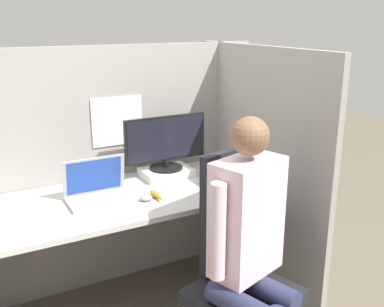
# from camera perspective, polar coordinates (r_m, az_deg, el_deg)

# --- Properties ---
(cubicle_panel_back) EXTENTS (2.16, 0.05, 1.57)m
(cubicle_panel_back) POSITION_cam_1_polar(r_m,az_deg,el_deg) (2.95, -10.95, -2.07)
(cubicle_panel_back) COLOR gray
(cubicle_panel_back) RESTS_ON ground
(cubicle_panel_right) EXTENTS (0.04, 1.36, 1.57)m
(cubicle_panel_right) POSITION_cam_1_polar(r_m,az_deg,el_deg) (2.93, 8.02, -2.09)
(cubicle_panel_right) COLOR gray
(cubicle_panel_right) RESTS_ON ground
(desk) EXTENTS (1.66, 0.72, 0.75)m
(desk) POSITION_cam_1_polar(r_m,az_deg,el_deg) (2.69, -8.16, -8.70)
(desk) COLOR #B7B7B2
(desk) RESTS_ON ground
(paper_box) EXTENTS (0.31, 0.22, 0.05)m
(paper_box) POSITION_cam_1_polar(r_m,az_deg,el_deg) (2.89, -3.28, -2.41)
(paper_box) COLOR white
(paper_box) RESTS_ON desk
(monitor) EXTENTS (0.54, 0.21, 0.34)m
(monitor) POSITION_cam_1_polar(r_m,az_deg,el_deg) (2.83, -3.37, 1.46)
(monitor) COLOR black
(monitor) RESTS_ON paper_box
(laptop) EXTENTS (0.35, 0.22, 0.23)m
(laptop) POSITION_cam_1_polar(r_m,az_deg,el_deg) (2.56, -11.81, -4.83)
(laptop) COLOR #99999E
(laptop) RESTS_ON desk
(mouse) EXTENTS (0.07, 0.06, 0.03)m
(mouse) POSITION_cam_1_polar(r_m,az_deg,el_deg) (2.52, -5.84, -5.64)
(mouse) COLOR gray
(mouse) RESTS_ON desk
(stapler) EXTENTS (0.04, 0.12, 0.04)m
(stapler) POSITION_cam_1_polar(r_m,az_deg,el_deg) (2.89, 6.08, -2.54)
(stapler) COLOR black
(stapler) RESTS_ON desk
(carrot_toy) EXTENTS (0.04, 0.16, 0.04)m
(carrot_toy) POSITION_cam_1_polar(r_m,az_deg,el_deg) (2.52, -4.27, -5.53)
(carrot_toy) COLOR orange
(carrot_toy) RESTS_ON desk
(office_chair) EXTENTS (0.58, 0.63, 1.10)m
(office_chair) POSITION_cam_1_polar(r_m,az_deg,el_deg) (2.36, 5.85, -13.50)
(office_chair) COLOR black
(office_chair) RESTS_ON ground
(person) EXTENTS (0.46, 0.51, 1.32)m
(person) POSITION_cam_1_polar(r_m,az_deg,el_deg) (2.11, 7.39, -10.90)
(person) COLOR #282D4C
(person) RESTS_ON ground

